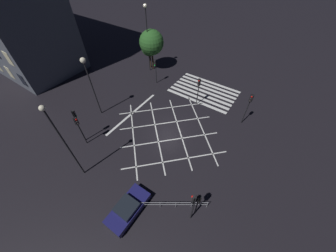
{
  "coord_description": "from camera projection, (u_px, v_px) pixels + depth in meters",
  "views": [
    {
      "loc": [
        -8.36,
        12.44,
        17.06
      ],
      "look_at": [
        0.0,
        0.0,
        0.92
      ],
      "focal_mm": 20.0,
      "sensor_mm": 36.0,
      "label": 1
    }
  ],
  "objects": [
    {
      "name": "ground_plane",
      "position": [
        168.0,
        131.0,
        22.71
      ],
      "size": [
        200.0,
        200.0,
        0.0
      ],
      "primitive_type": "plane",
      "color": "black"
    },
    {
      "name": "road_markings",
      "position": [
        192.0,
        101.0,
        26.53
      ],
      "size": [
        14.17,
        19.7,
        0.01
      ],
      "color": "silver",
      "rests_on": "ground_plane"
    },
    {
      "name": "traffic_light_ne_cross",
      "position": [
        76.0,
        120.0,
        19.46
      ],
      "size": [
        0.36,
        0.39,
        4.53
      ],
      "rotation": [
        0.0,
        0.0,
        -1.57
      ],
      "color": "black",
      "rests_on": "ground_plane"
    },
    {
      "name": "traffic_light_se_cross",
      "position": [
        155.0,
        67.0,
        27.56
      ],
      "size": [
        0.36,
        0.39,
        3.92
      ],
      "rotation": [
        0.0,
        0.0,
        1.57
      ],
      "color": "black",
      "rests_on": "ground_plane"
    },
    {
      "name": "traffic_light_ne_main",
      "position": [
        79.0,
        126.0,
        19.28
      ],
      "size": [
        0.39,
        0.36,
        4.15
      ],
      "rotation": [
        0.0,
        0.0,
        3.14
      ],
      "color": "black",
      "rests_on": "ground_plane"
    },
    {
      "name": "traffic_light_median_south",
      "position": [
        199.0,
        87.0,
        23.98
      ],
      "size": [
        0.36,
        0.39,
        4.09
      ],
      "rotation": [
        0.0,
        0.0,
        1.57
      ],
      "color": "black",
      "rests_on": "ground_plane"
    },
    {
      "name": "traffic_light_nw_cross",
      "position": [
        198.0,
        201.0,
        14.64
      ],
      "size": [
        0.36,
        0.39,
        3.24
      ],
      "rotation": [
        0.0,
        0.0,
        -1.57
      ],
      "color": "black",
      "rests_on": "ground_plane"
    },
    {
      "name": "traffic_light_nw_main",
      "position": [
        193.0,
        204.0,
        13.77
      ],
      "size": [
        0.39,
        0.36,
        4.32
      ],
      "color": "black",
      "rests_on": "ground_plane"
    },
    {
      "name": "traffic_light_sw_cross",
      "position": [
        249.0,
        104.0,
        21.29
      ],
      "size": [
        0.36,
        0.39,
        4.48
      ],
      "rotation": [
        0.0,
        0.0,
        1.57
      ],
      "color": "black",
      "rests_on": "ground_plane"
    },
    {
      "name": "street_lamp_east",
      "position": [
        87.0,
        73.0,
        20.52
      ],
      "size": [
        0.61,
        0.61,
        7.78
      ],
      "color": "black",
      "rests_on": "ground_plane"
    },
    {
      "name": "street_lamp_west",
      "position": [
        147.0,
        25.0,
        27.02
      ],
      "size": [
        0.57,
        0.57,
        9.92
      ],
      "color": "black",
      "rests_on": "ground_plane"
    },
    {
      "name": "street_lamp_far",
      "position": [
        61.0,
        136.0,
        14.71
      ],
      "size": [
        0.43,
        0.43,
        8.91
      ],
      "color": "black",
      "rests_on": "ground_plane"
    },
    {
      "name": "street_tree_near",
      "position": [
        149.0,
        48.0,
        30.37
      ],
      "size": [
        2.69,
        2.69,
        4.84
      ],
      "color": "#38281C",
      "rests_on": "ground_plane"
    },
    {
      "name": "street_tree_far",
      "position": [
        152.0,
        42.0,
        29.28
      ],
      "size": [
        3.84,
        3.84,
        6.46
      ],
      "color": "#38281C",
      "rests_on": "ground_plane"
    },
    {
      "name": "waiting_car",
      "position": [
        128.0,
        208.0,
        15.92
      ],
      "size": [
        1.85,
        4.06,
        1.28
      ],
      "rotation": [
        0.0,
        0.0,
        -1.57
      ],
      "color": "#191951",
      "rests_on": "ground_plane"
    },
    {
      "name": "pedestrian_railing",
      "position": [
        168.0,
        204.0,
        16.11
      ],
      "size": [
        5.71,
        3.85,
        1.05
      ],
      "rotation": [
        0.0,
        0.0,
        -2.55
      ],
      "color": "#9EA0A5",
      "rests_on": "ground_plane"
    }
  ]
}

